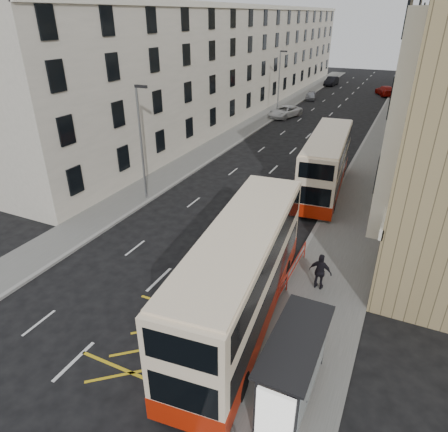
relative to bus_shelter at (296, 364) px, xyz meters
The scene contains 19 objects.
ground 8.62m from the bus_shelter, behind, with size 200.00×200.00×0.00m, color black.
pavement_right 30.46m from the bus_shelter, 90.65° to the left, with size 4.00×120.00×0.15m, color #61615D.
pavement_left 34.34m from the bus_shelter, 117.53° to the left, with size 3.00×120.00×0.15m, color #61615D.
kerb_right 30.55m from the bus_shelter, 94.41° to the left, with size 0.25×120.00×0.15m, color gray.
kerb_left 33.67m from the bus_shelter, 115.26° to the left, with size 0.25×120.00×0.15m, color gray.
road_markings 46.20m from the bus_shelter, 100.42° to the left, with size 10.00×110.00×0.01m, color silver, non-canonical shape.
terrace_left 50.98m from the bus_shelter, 115.38° to the left, with size 9.18×79.00×13.25m.
bus_shelter is the anchor object (origin of this frame).
guard_railing 6.61m from the bus_shelter, 108.82° to the left, with size 0.06×6.56×1.01m.
street_lamp_near 19.38m from the bus_shelter, 139.86° to the left, with size 0.93×0.18×8.00m.
street_lamp_far 44.94m from the bus_shelter, 109.12° to the left, with size 0.93×0.18×8.00m.
double_decker_front 4.75m from the bus_shelter, 134.86° to the left, with size 3.89×12.02×4.71m.
double_decker_rear 19.66m from the bus_shelter, 99.79° to the left, with size 3.52×11.32×4.44m.
pedestrian_mid 1.26m from the bus_shelter, 63.34° to the right, with size 0.77×0.60×1.59m, color black.
pedestrian_far 7.13m from the bus_shelter, 95.94° to the left, with size 1.11×0.46×1.89m, color black.
white_van 44.14m from the bus_shelter, 107.88° to the left, with size 2.42×5.26×1.46m, color white.
car_silver 57.15m from the bus_shelter, 103.71° to the left, with size 1.53×3.80×1.29m, color #ACAEB5.
car_dark 72.55m from the bus_shelter, 100.76° to the left, with size 1.69×4.84×1.59m, color black.
car_red 64.43m from the bus_shelter, 92.80° to the left, with size 2.22×5.47×1.59m, color #960B05.
Camera 1 is at (10.23, -9.79, 12.21)m, focal length 32.00 mm.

